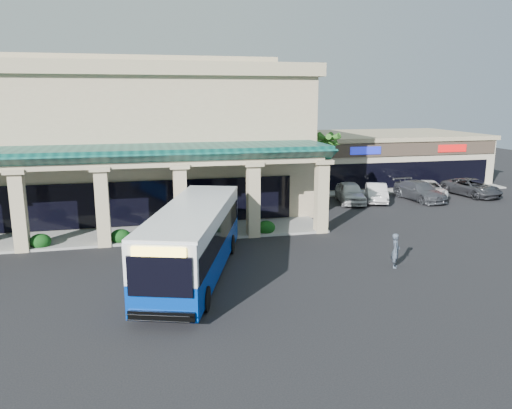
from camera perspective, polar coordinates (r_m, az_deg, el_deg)
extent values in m
plane|color=black|center=(26.42, -0.95, -6.88)|extent=(110.00, 110.00, 0.00)
imported|color=#394351|center=(26.73, 15.67, -5.09)|extent=(0.70, 0.78, 1.80)
imported|color=silver|center=(42.10, 10.71, 1.35)|extent=(3.10, 5.35, 1.71)
imported|color=silver|center=(42.98, 13.60, 1.32)|extent=(3.20, 4.90, 1.52)
imported|color=#46484F|center=(44.63, 18.19, 1.49)|extent=(2.80, 5.71, 1.60)
imported|color=silver|center=(46.30, 19.14, 1.68)|extent=(3.76, 5.55, 1.41)
imported|color=#34353A|center=(48.20, 23.41, 1.81)|extent=(3.51, 5.89, 1.53)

